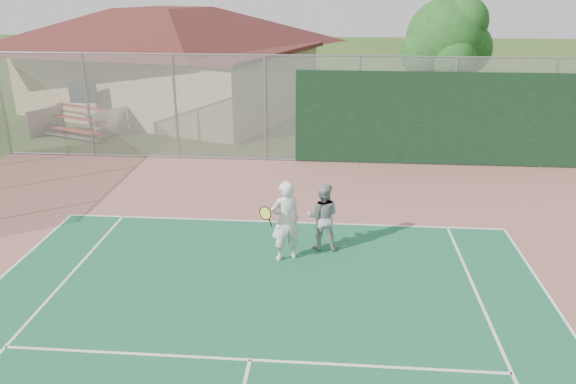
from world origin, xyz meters
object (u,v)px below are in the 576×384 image
object	(u,v)px
clubhouse	(166,50)
player_white_front	(285,221)
bleachers	(78,122)
tree	(447,42)
player_grey_back	(323,217)

from	to	relation	value
clubhouse	player_white_front	world-z (taller)	clubhouse
clubhouse	bleachers	size ratio (longest dim) A/B	4.39
tree	player_grey_back	world-z (taller)	tree
bleachers	player_white_front	bearing A→B (deg)	-23.77
player_white_front	player_grey_back	world-z (taller)	player_white_front
player_white_front	player_grey_back	xyz separation A→B (m)	(0.79, 0.58, -0.13)
bleachers	tree	world-z (taller)	tree
clubhouse	tree	xyz separation A→B (m)	(12.02, -1.94, 0.64)
bleachers	player_white_front	distance (m)	13.21
bleachers	player_grey_back	bearing A→B (deg)	-19.60
tree	bleachers	bearing A→B (deg)	-169.07
bleachers	player_grey_back	xyz separation A→B (m)	(9.74, -9.12, 0.23)
clubhouse	player_grey_back	bearing A→B (deg)	-40.57
bleachers	player_grey_back	distance (m)	13.35
clubhouse	player_white_front	bearing A→B (deg)	-44.06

